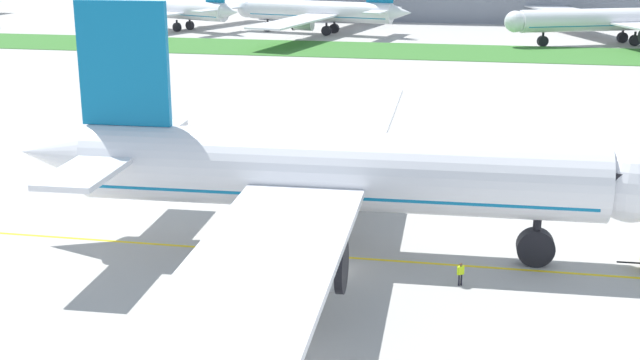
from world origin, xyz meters
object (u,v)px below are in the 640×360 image
object	(u,v)px
parked_airliner_far_centre	(177,10)
parked_airliner_far_right	(322,12)
ground_crew_wingwalker_port	(461,272)
service_truck_baggage_loader	(129,107)
parked_airliner_far_outer	(619,20)
airliner_foreground	(330,173)

from	to	relation	value
parked_airliner_far_centre	parked_airliner_far_right	xyz separation A→B (m)	(36.13, -1.23, 0.34)
ground_crew_wingwalker_port	service_truck_baggage_loader	distance (m)	65.00
parked_airliner_far_right	parked_airliner_far_outer	bearing A→B (deg)	-5.90
airliner_foreground	ground_crew_wingwalker_port	distance (m)	12.20
service_truck_baggage_loader	airliner_foreground	bearing A→B (deg)	-51.24
parked_airliner_far_right	ground_crew_wingwalker_port	bearing A→B (deg)	-75.59
airliner_foreground	parked_airliner_far_centre	world-z (taller)	airliner_foreground
parked_airliner_far_right	parked_airliner_far_centre	bearing A→B (deg)	178.05
parked_airliner_far_right	airliner_foreground	bearing A→B (deg)	-79.07
parked_airliner_far_centre	airliner_foreground	bearing A→B (deg)	-65.83
airliner_foreground	parked_airliner_far_right	bearing A→B (deg)	100.93
parked_airliner_far_centre	ground_crew_wingwalker_port	bearing A→B (deg)	-63.24
parked_airliner_far_right	parked_airliner_far_outer	world-z (taller)	parked_airliner_far_outer
ground_crew_wingwalker_port	service_truck_baggage_loader	size ratio (longest dim) A/B	0.26
ground_crew_wingwalker_port	parked_airliner_far_centre	distance (m)	162.17
service_truck_baggage_loader	parked_airliner_far_right	xyz separation A→B (m)	(7.63, 96.14, 3.73)
ground_crew_wingwalker_port	parked_airliner_far_right	xyz separation A→B (m)	(-36.87, 143.53, 4.15)
ground_crew_wingwalker_port	parked_airliner_far_outer	bearing A→B (deg)	78.04
service_truck_baggage_loader	parked_airliner_far_outer	bearing A→B (deg)	50.57
parked_airliner_far_centre	parked_airliner_far_right	bearing A→B (deg)	-1.95
ground_crew_wingwalker_port	parked_airliner_far_outer	distance (m)	139.82
ground_crew_wingwalker_port	airliner_foreground	bearing A→B (deg)	156.05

